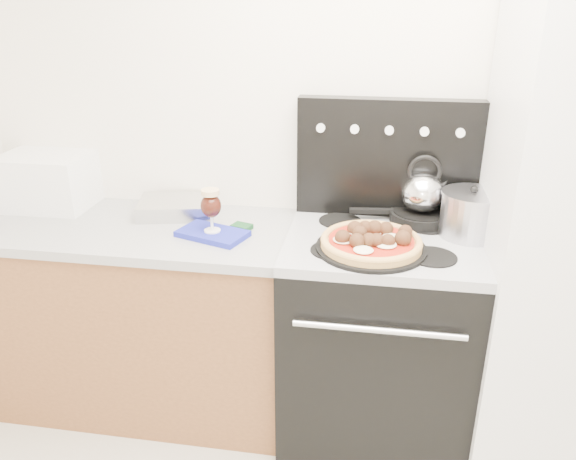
% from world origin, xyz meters
% --- Properties ---
extents(room_shell, '(3.52, 3.01, 2.52)m').
position_xyz_m(room_shell, '(0.00, 0.29, 1.25)').
color(room_shell, '#BBB5A8').
rests_on(room_shell, ground).
extents(base_cabinet, '(1.45, 0.60, 0.86)m').
position_xyz_m(base_cabinet, '(-1.02, 1.20, 0.43)').
color(base_cabinet, brown).
rests_on(base_cabinet, ground).
extents(countertop, '(1.48, 0.63, 0.04)m').
position_xyz_m(countertop, '(-1.02, 1.20, 0.88)').
color(countertop, '#A1A1A2').
rests_on(countertop, base_cabinet).
extents(stove_body, '(0.76, 0.65, 0.88)m').
position_xyz_m(stove_body, '(0.08, 1.18, 0.44)').
color(stove_body, black).
rests_on(stove_body, ground).
extents(cooktop, '(0.76, 0.65, 0.04)m').
position_xyz_m(cooktop, '(0.08, 1.18, 0.90)').
color(cooktop, '#ADADB2').
rests_on(cooktop, stove_body).
extents(backguard, '(0.76, 0.08, 0.50)m').
position_xyz_m(backguard, '(0.08, 1.45, 1.17)').
color(backguard, black).
rests_on(backguard, cooktop).
extents(fridge, '(0.64, 0.68, 1.90)m').
position_xyz_m(fridge, '(0.78, 1.15, 0.95)').
color(fridge, silver).
rests_on(fridge, ground).
extents(toaster_oven, '(0.39, 0.29, 0.24)m').
position_xyz_m(toaster_oven, '(-1.45, 1.36, 1.02)').
color(toaster_oven, white).
rests_on(toaster_oven, countertop).
extents(foil_sheet, '(0.38, 0.31, 0.07)m').
position_xyz_m(foil_sheet, '(-0.83, 1.35, 0.93)').
color(foil_sheet, silver).
rests_on(foil_sheet, countertop).
extents(oven_mitt, '(0.31, 0.24, 0.02)m').
position_xyz_m(oven_mitt, '(-0.60, 1.13, 0.91)').
color(oven_mitt, '#1F25A6').
rests_on(oven_mitt, countertop).
extents(beer_glass, '(0.10, 0.10, 0.18)m').
position_xyz_m(beer_glass, '(-0.60, 1.13, 1.01)').
color(beer_glass, black).
rests_on(beer_glass, oven_mitt).
extents(pizza_pan, '(0.44, 0.44, 0.01)m').
position_xyz_m(pizza_pan, '(0.04, 1.06, 0.93)').
color(pizza_pan, black).
rests_on(pizza_pan, cooktop).
extents(pizza, '(0.47, 0.47, 0.05)m').
position_xyz_m(pizza, '(0.04, 1.06, 0.96)').
color(pizza, '#EAA65E').
rests_on(pizza, pizza_pan).
extents(skillet, '(0.28, 0.28, 0.05)m').
position_xyz_m(skillet, '(0.23, 1.37, 0.94)').
color(skillet, black).
rests_on(skillet, cooktop).
extents(tea_kettle, '(0.20, 0.20, 0.20)m').
position_xyz_m(tea_kettle, '(0.23, 1.37, 1.07)').
color(tea_kettle, silver).
rests_on(tea_kettle, skillet).
extents(stock_pot, '(0.25, 0.25, 0.17)m').
position_xyz_m(stock_pot, '(0.42, 1.26, 1.01)').
color(stock_pot, '#B8B7C2').
rests_on(stock_pot, cooktop).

